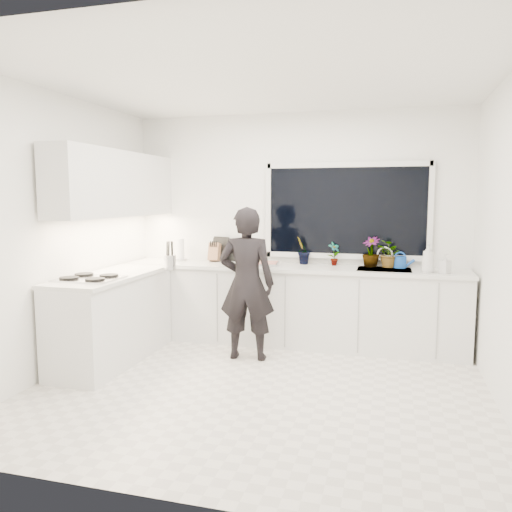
% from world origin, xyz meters
% --- Properties ---
extents(floor, '(4.00, 3.50, 0.02)m').
position_xyz_m(floor, '(0.00, 0.00, -0.01)').
color(floor, beige).
rests_on(floor, ground).
extents(wall_back, '(4.00, 0.02, 2.70)m').
position_xyz_m(wall_back, '(0.00, 1.76, 1.35)').
color(wall_back, white).
rests_on(wall_back, ground).
extents(wall_left, '(0.02, 3.50, 2.70)m').
position_xyz_m(wall_left, '(-2.01, 0.00, 1.35)').
color(wall_left, white).
rests_on(wall_left, ground).
extents(ceiling, '(4.00, 3.50, 0.02)m').
position_xyz_m(ceiling, '(0.00, 0.00, 2.71)').
color(ceiling, white).
rests_on(ceiling, wall_back).
extents(window, '(1.80, 0.02, 1.00)m').
position_xyz_m(window, '(0.60, 1.73, 1.55)').
color(window, black).
rests_on(window, wall_back).
extents(base_cabinets_back, '(3.92, 0.58, 0.88)m').
position_xyz_m(base_cabinets_back, '(0.00, 1.45, 0.44)').
color(base_cabinets_back, white).
rests_on(base_cabinets_back, floor).
extents(base_cabinets_left, '(0.58, 1.60, 0.88)m').
position_xyz_m(base_cabinets_left, '(-1.67, 0.35, 0.44)').
color(base_cabinets_left, white).
rests_on(base_cabinets_left, floor).
extents(countertop_back, '(3.94, 0.62, 0.04)m').
position_xyz_m(countertop_back, '(0.00, 1.44, 0.90)').
color(countertop_back, silver).
rests_on(countertop_back, base_cabinets_back).
extents(countertop_left, '(0.62, 1.60, 0.04)m').
position_xyz_m(countertop_left, '(-1.67, 0.35, 0.90)').
color(countertop_left, silver).
rests_on(countertop_left, base_cabinets_left).
extents(upper_cabinets, '(0.34, 2.10, 0.70)m').
position_xyz_m(upper_cabinets, '(-1.79, 0.70, 1.85)').
color(upper_cabinets, white).
rests_on(upper_cabinets, wall_left).
extents(sink, '(0.58, 0.42, 0.14)m').
position_xyz_m(sink, '(1.05, 1.45, 0.87)').
color(sink, silver).
rests_on(sink, countertop_back).
extents(faucet, '(0.03, 0.03, 0.22)m').
position_xyz_m(faucet, '(1.05, 1.65, 1.03)').
color(faucet, silver).
rests_on(faucet, countertop_back).
extents(stovetop, '(0.56, 0.48, 0.03)m').
position_xyz_m(stovetop, '(-1.69, -0.00, 0.94)').
color(stovetop, black).
rests_on(stovetop, countertop_left).
extents(person, '(0.62, 0.44, 1.61)m').
position_xyz_m(person, '(-0.34, 0.79, 0.81)').
color(person, black).
rests_on(person, floor).
extents(pizza_tray, '(0.46, 0.36, 0.03)m').
position_xyz_m(pizza_tray, '(-0.35, 1.42, 0.94)').
color(pizza_tray, silver).
rests_on(pizza_tray, countertop_back).
extents(pizza, '(0.42, 0.32, 0.01)m').
position_xyz_m(pizza, '(-0.35, 1.42, 0.95)').
color(pizza, '#B63718').
rests_on(pizza, pizza_tray).
extents(watering_can, '(0.14, 0.14, 0.13)m').
position_xyz_m(watering_can, '(1.22, 1.61, 0.98)').
color(watering_can, '#1249AD').
rests_on(watering_can, countertop_back).
extents(paper_towel_roll, '(0.12, 0.12, 0.26)m').
position_xyz_m(paper_towel_roll, '(-1.43, 1.55, 1.05)').
color(paper_towel_roll, white).
rests_on(paper_towel_roll, countertop_back).
extents(knife_block, '(0.13, 0.10, 0.22)m').
position_xyz_m(knife_block, '(-0.98, 1.59, 1.03)').
color(knife_block, olive).
rests_on(knife_block, countertop_back).
extents(utensil_crock, '(0.13, 0.13, 0.16)m').
position_xyz_m(utensil_crock, '(-1.21, 0.80, 1.00)').
color(utensil_crock, '#B3B4B8').
rests_on(utensil_crock, countertop_left).
extents(picture_frame_large, '(0.22, 0.09, 0.28)m').
position_xyz_m(picture_frame_large, '(-0.76, 1.69, 1.06)').
color(picture_frame_large, black).
rests_on(picture_frame_large, countertop_back).
extents(picture_frame_small, '(0.24, 0.12, 0.30)m').
position_xyz_m(picture_frame_small, '(-0.94, 1.69, 1.07)').
color(picture_frame_small, black).
rests_on(picture_frame_small, countertop_back).
extents(herb_plants, '(1.28, 0.37, 0.34)m').
position_xyz_m(herb_plants, '(0.82, 1.61, 1.08)').
color(herb_plants, '#26662D').
rests_on(herb_plants, countertop_back).
extents(soap_bottles, '(0.31, 0.16, 0.32)m').
position_xyz_m(soap_bottles, '(1.54, 1.30, 1.06)').
color(soap_bottles, '#D8BF66').
rests_on(soap_bottles, countertop_back).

